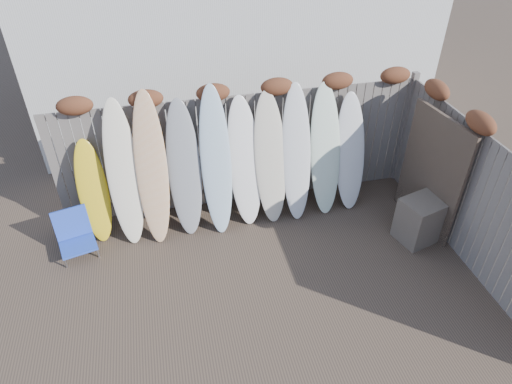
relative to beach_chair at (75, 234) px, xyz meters
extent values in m
plane|color=#493A2D|center=(2.74, -1.66, -0.32)|extent=(80.00, 80.00, 0.00)
cube|color=slate|center=(2.74, 0.74, 0.68)|extent=(6.00, 0.10, 2.00)
cube|color=slate|center=(5.74, 0.74, 0.73)|extent=(0.10, 0.10, 2.10)
ellipsoid|color=brown|center=(0.34, 0.70, 1.78)|extent=(0.52, 0.28, 0.28)
ellipsoid|color=brown|center=(1.34, 0.70, 1.78)|extent=(0.52, 0.28, 0.28)
ellipsoid|color=brown|center=(2.34, 0.70, 1.78)|extent=(0.52, 0.28, 0.28)
ellipsoid|color=brown|center=(3.34, 0.70, 1.78)|extent=(0.52, 0.28, 0.28)
ellipsoid|color=brown|center=(4.34, 0.70, 1.78)|extent=(0.52, 0.28, 0.28)
ellipsoid|color=brown|center=(5.34, 0.70, 1.78)|extent=(0.52, 0.28, 0.28)
cube|color=slate|center=(5.74, -1.46, 0.68)|extent=(0.10, 4.40, 2.00)
ellipsoid|color=brown|center=(5.70, -1.06, 1.78)|extent=(0.28, 0.56, 0.28)
ellipsoid|color=brown|center=(5.70, 0.04, 1.78)|extent=(0.28, 0.56, 0.28)
cube|color=blue|center=(0.03, -0.12, -0.13)|extent=(0.62, 0.57, 0.03)
cube|color=blue|center=(-0.03, 0.12, 0.13)|extent=(0.54, 0.28, 0.48)
cylinder|color=#A7A7AE|center=(-0.15, -0.37, -0.22)|extent=(0.03, 0.03, 0.19)
cylinder|color=#B4B5BC|center=(-0.25, 0.01, -0.22)|extent=(0.03, 0.03, 0.19)
cylinder|color=silver|center=(0.31, -0.25, -0.22)|extent=(0.03, 0.03, 0.19)
cylinder|color=#ADAEB5|center=(0.21, 0.13, -0.22)|extent=(0.03, 0.03, 0.19)
cube|color=brown|center=(5.29, -0.93, 0.05)|extent=(0.75, 0.67, 0.73)
cube|color=brown|center=(5.53, -0.58, 0.67)|extent=(0.22, 1.31, 1.97)
ellipsoid|color=yellow|center=(0.35, 0.36, 0.49)|extent=(0.50, 0.62, 1.62)
ellipsoid|color=white|center=(0.86, 0.29, 0.79)|extent=(0.50, 0.78, 2.21)
ellipsoid|color=#FCBB93|center=(1.28, 0.24, 0.84)|extent=(0.55, 0.85, 2.32)
ellipsoid|color=gray|center=(1.77, 0.30, 0.74)|extent=(0.55, 0.77, 2.12)
ellipsoid|color=silver|center=(2.27, 0.25, 0.83)|extent=(0.51, 0.83, 2.30)
ellipsoid|color=white|center=(2.73, 0.32, 0.71)|extent=(0.56, 0.75, 2.06)
ellipsoid|color=beige|center=(3.15, 0.29, 0.73)|extent=(0.52, 0.75, 2.11)
ellipsoid|color=silver|center=(3.59, 0.28, 0.77)|extent=(0.54, 0.81, 2.19)
ellipsoid|color=white|center=(4.09, 0.31, 0.75)|extent=(0.54, 0.78, 2.14)
ellipsoid|color=silver|center=(4.54, 0.31, 0.65)|extent=(0.54, 0.72, 1.94)
camera|label=1|loc=(1.53, -5.71, 4.66)|focal=32.00mm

